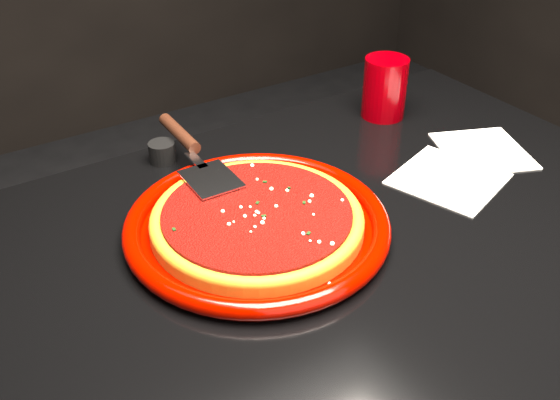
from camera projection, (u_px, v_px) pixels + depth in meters
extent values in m
cube|color=black|center=(319.00, 398.00, 1.15)|extent=(1.20, 0.80, 0.75)
cylinder|color=#730400|center=(257.00, 224.00, 0.94)|extent=(0.48, 0.48, 0.03)
cylinder|color=#925E14|center=(257.00, 222.00, 0.94)|extent=(0.39, 0.39, 0.02)
torus|color=#925E14|center=(257.00, 217.00, 0.93)|extent=(0.39, 0.39, 0.02)
cylinder|color=maroon|center=(257.00, 214.00, 0.93)|extent=(0.34, 0.34, 0.01)
cylinder|color=#800004|center=(385.00, 88.00, 1.25)|extent=(0.10, 0.10, 0.12)
cube|color=white|center=(448.00, 179.00, 1.07)|extent=(0.21, 0.21, 0.00)
cube|color=white|center=(483.00, 151.00, 1.15)|extent=(0.20, 0.21, 0.00)
cylinder|color=black|center=(162.00, 152.00, 1.11)|extent=(0.06, 0.06, 0.04)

